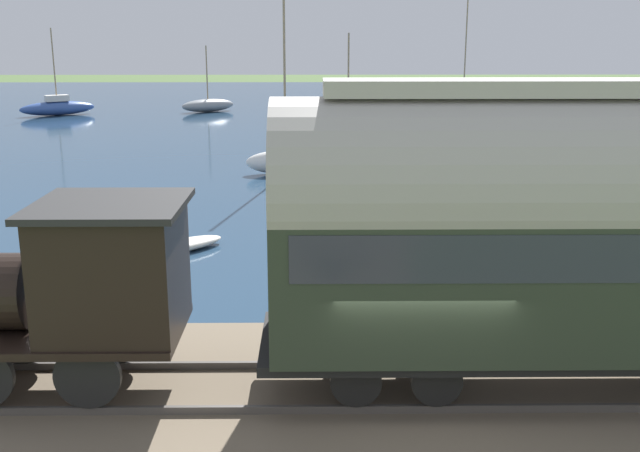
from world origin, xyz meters
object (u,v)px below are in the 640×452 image
at_px(steam_locomotive, 27,286).
at_px(rowboat_mid_harbor, 447,265).
at_px(sailboat_blue, 58,107).
at_px(sailboat_yellow, 348,131).
at_px(sailboat_teal, 463,106).
at_px(sailboat_white, 286,160).
at_px(rowboat_off_pier, 493,222).
at_px(passenger_coach, 577,225).
at_px(sailboat_gray, 208,105).
at_px(rowboat_near_shore, 178,246).

relative_size(steam_locomotive, rowboat_mid_harbor, 2.72).
distance_m(sailboat_blue, rowboat_mid_harbor, 44.10).
bearing_deg(sailboat_yellow, sailboat_teal, -7.43).
relative_size(sailboat_white, sailboat_blue, 1.45).
relative_size(sailboat_teal, sailboat_yellow, 1.46).
bearing_deg(sailboat_blue, rowboat_off_pier, -176.62).
distance_m(sailboat_teal, sailboat_yellow, 16.48).
bearing_deg(sailboat_teal, rowboat_off_pier, 179.39).
bearing_deg(sailboat_blue, passenger_coach, 173.47).
bearing_deg(sailboat_gray, passenger_coach, 159.24).
bearing_deg(rowboat_mid_harbor, passenger_coach, 145.98).
xyz_separation_m(steam_locomotive, sailboat_blue, (45.50, 14.65, -1.72)).
bearing_deg(sailboat_teal, rowboat_mid_harbor, 177.20).
relative_size(passenger_coach, rowboat_mid_harbor, 4.15).
distance_m(steam_locomotive, rowboat_off_pier, 16.04).
bearing_deg(rowboat_off_pier, steam_locomotive, 118.19).
relative_size(passenger_coach, sailboat_gray, 1.90).
distance_m(sailboat_yellow, rowboat_off_pier, 20.35).
distance_m(rowboat_mid_harbor, rowboat_off_pier, 5.25).
bearing_deg(sailboat_white, sailboat_gray, 12.36).
xyz_separation_m(rowboat_near_shore, rowboat_off_pier, (2.67, -9.58, 0.01)).
distance_m(sailboat_teal, sailboat_white, 27.41).
distance_m(sailboat_teal, rowboat_near_shore, 39.32).
bearing_deg(rowboat_near_shore, rowboat_off_pier, -116.21).
relative_size(sailboat_teal, rowboat_near_shore, 3.26).
bearing_deg(sailboat_white, rowboat_off_pier, -145.39).
height_order(steam_locomotive, rowboat_off_pier, steam_locomotive).
relative_size(steam_locomotive, sailboat_yellow, 1.03).
relative_size(steam_locomotive, rowboat_near_shore, 2.30).
distance_m(passenger_coach, sailboat_gray, 49.47).
height_order(sailboat_white, rowboat_off_pier, sailboat_white).
bearing_deg(sailboat_teal, sailboat_yellow, 154.44).
relative_size(steam_locomotive, sailboat_white, 0.68).
bearing_deg(sailboat_white, sailboat_teal, -29.57).
xyz_separation_m(steam_locomotive, passenger_coach, (0.00, -8.31, 0.93)).
bearing_deg(sailboat_yellow, passenger_coach, -149.63).
bearing_deg(rowboat_mid_harbor, sailboat_teal, -49.49).
distance_m(passenger_coach, sailboat_teal, 46.53).
relative_size(steam_locomotive, sailboat_teal, 0.71).
relative_size(passenger_coach, sailboat_blue, 1.51).
distance_m(sailboat_white, rowboat_mid_harbor, 14.70).
xyz_separation_m(sailboat_blue, rowboat_off_pier, (-33.23, -24.76, -0.42)).
xyz_separation_m(sailboat_white, sailboat_yellow, (10.78, -3.22, -0.12)).
relative_size(sailboat_gray, rowboat_off_pier, 1.97).
distance_m(sailboat_gray, rowboat_mid_harbor, 41.98).
relative_size(rowboat_near_shore, rowboat_off_pier, 1.07).
relative_size(sailboat_yellow, rowboat_mid_harbor, 2.64).
bearing_deg(passenger_coach, sailboat_gray, 14.16).
bearing_deg(rowboat_off_pier, sailboat_gray, -1.02).
height_order(sailboat_teal, sailboat_yellow, sailboat_teal).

